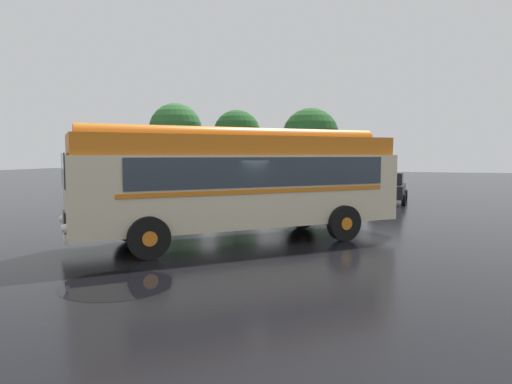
# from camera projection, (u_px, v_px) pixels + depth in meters

# --- Properties ---
(ground_plane) EXTENTS (120.00, 120.00, 0.00)m
(ground_plane) POSITION_uv_depth(u_px,v_px,m) (236.00, 241.00, 14.07)
(ground_plane) COLOR black
(vintage_bus) EXTENTS (9.10, 8.60, 3.49)m
(vintage_bus) POSITION_uv_depth(u_px,v_px,m) (241.00, 180.00, 13.93)
(vintage_bus) COLOR beige
(vintage_bus) RESTS_ON ground
(car_near_left) EXTENTS (2.09, 4.26, 1.66)m
(car_near_left) POSITION_uv_depth(u_px,v_px,m) (292.00, 186.00, 26.62)
(car_near_left) COLOR #B7BABF
(car_near_left) RESTS_ON ground
(car_mid_left) EXTENTS (1.98, 4.21, 1.66)m
(car_mid_left) POSITION_uv_depth(u_px,v_px,m) (346.00, 186.00, 26.57)
(car_mid_left) COLOR navy
(car_mid_left) RESTS_ON ground
(car_mid_right) EXTENTS (2.11, 4.27, 1.66)m
(car_mid_right) POSITION_uv_depth(u_px,v_px,m) (388.00, 187.00, 25.43)
(car_mid_right) COLOR black
(car_mid_right) RESTS_ON ground
(tree_far_left) EXTENTS (4.16, 4.16, 6.70)m
(tree_far_left) POSITION_uv_depth(u_px,v_px,m) (174.00, 130.00, 36.06)
(tree_far_left) COLOR #4C3823
(tree_far_left) RESTS_ON ground
(tree_left_of_centre) EXTENTS (3.48, 3.48, 5.95)m
(tree_left_of_centre) POSITION_uv_depth(u_px,v_px,m) (235.00, 134.00, 33.72)
(tree_left_of_centre) COLOR #4C3823
(tree_left_of_centre) RESTS_ON ground
(tree_centre) EXTENTS (3.94, 3.94, 5.86)m
(tree_centre) POSITION_uv_depth(u_px,v_px,m) (311.00, 135.00, 31.46)
(tree_centre) COLOR #4C3823
(tree_centre) RESTS_ON ground
(puddle_patch) EXTENTS (2.33, 2.33, 0.01)m
(puddle_patch) POSITION_uv_depth(u_px,v_px,m) (117.00, 284.00, 9.36)
(puddle_patch) COLOR black
(puddle_patch) RESTS_ON ground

